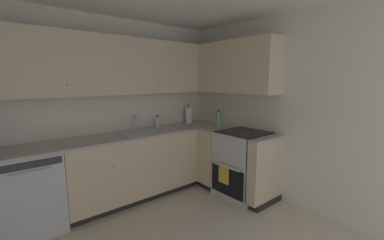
# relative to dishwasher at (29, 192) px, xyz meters

# --- Properties ---
(wall_back) EXTENTS (3.95, 0.05, 2.44)m
(wall_back) POSITION_rel_dishwasher_xyz_m (0.77, 0.33, 0.78)
(wall_back) COLOR silver
(wall_back) RESTS_ON ground_plane
(wall_right) EXTENTS (0.05, 3.65, 2.44)m
(wall_right) POSITION_rel_dishwasher_xyz_m (2.72, -1.48, 0.78)
(wall_right) COLOR silver
(wall_right) RESTS_ON ground_plane
(dishwasher) EXTENTS (0.60, 0.63, 0.87)m
(dishwasher) POSITION_rel_dishwasher_xyz_m (0.00, 0.00, 0.00)
(dishwasher) COLOR silver
(dishwasher) RESTS_ON ground_plane
(lower_cabinets_back) EXTENTS (1.79, 0.62, 0.87)m
(lower_cabinets_back) POSITION_rel_dishwasher_xyz_m (1.20, 0.00, 0.00)
(lower_cabinets_back) COLOR beige
(lower_cabinets_back) RESTS_ON ground_plane
(countertop_back) EXTENTS (3.00, 0.60, 0.03)m
(countertop_back) POSITION_rel_dishwasher_xyz_m (1.20, 0.00, 0.45)
(countertop_back) COLOR #B7A89E
(countertop_back) RESTS_ON lower_cabinets_back
(lower_cabinets_right) EXTENTS (0.62, 1.06, 0.87)m
(lower_cabinets_right) POSITION_rel_dishwasher_xyz_m (2.40, -0.73, 0.00)
(lower_cabinets_right) COLOR beige
(lower_cabinets_right) RESTS_ON ground_plane
(countertop_right) EXTENTS (0.60, 1.06, 0.03)m
(countertop_right) POSITION_rel_dishwasher_xyz_m (2.40, -0.73, 0.45)
(countertop_right) COLOR #B7A89E
(countertop_right) RESTS_ON lower_cabinets_right
(oven_range) EXTENTS (0.68, 0.62, 1.05)m
(oven_range) POSITION_rel_dishwasher_xyz_m (2.41, -0.92, 0.02)
(oven_range) COLOR silver
(oven_range) RESTS_ON ground_plane
(upper_cabinets_back) EXTENTS (2.68, 0.34, 0.73)m
(upper_cabinets_back) POSITION_rel_dishwasher_xyz_m (1.04, 0.14, 1.35)
(upper_cabinets_back) COLOR beige
(upper_cabinets_right) EXTENTS (0.32, 1.59, 0.73)m
(upper_cabinets_right) POSITION_rel_dishwasher_xyz_m (2.54, -0.49, 1.35)
(upper_cabinets_right) COLOR beige
(sink) EXTENTS (0.60, 0.40, 0.10)m
(sink) POSITION_rel_dishwasher_xyz_m (1.34, -0.03, 0.43)
(sink) COLOR #B7B7BC
(sink) RESTS_ON countertop_back
(faucet) EXTENTS (0.07, 0.16, 0.21)m
(faucet) POSITION_rel_dishwasher_xyz_m (1.35, 0.18, 0.60)
(faucet) COLOR silver
(faucet) RESTS_ON countertop_back
(soap_bottle) EXTENTS (0.06, 0.06, 0.18)m
(soap_bottle) POSITION_rel_dishwasher_xyz_m (1.73, 0.18, 0.55)
(soap_bottle) COLOR silver
(soap_bottle) RESTS_ON countertop_back
(paper_towel_roll) EXTENTS (0.11, 0.11, 0.32)m
(paper_towel_roll) POSITION_rel_dishwasher_xyz_m (2.32, 0.16, 0.60)
(paper_towel_roll) COLOR white
(paper_towel_roll) RESTS_ON countertop_back
(oil_bottle) EXTENTS (0.07, 0.07, 0.27)m
(oil_bottle) POSITION_rel_dishwasher_xyz_m (2.40, -0.45, 0.60)
(oil_bottle) COLOR #729E66
(oil_bottle) RESTS_ON countertop_right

